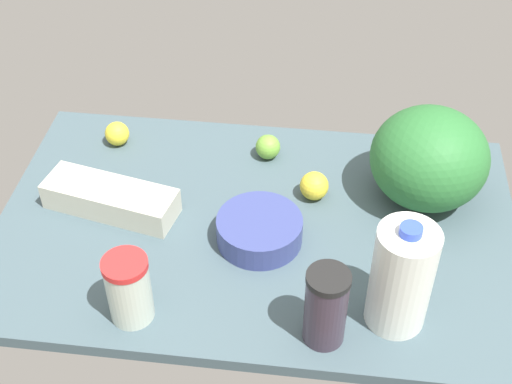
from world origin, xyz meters
The scene contains 10 objects.
countertop centered at (0.00, 0.00, 1.50)cm, with size 120.00×76.00×3.00cm, color #41555E.
mixing_bowl centered at (-1.37, 4.87, 6.08)cm, with size 19.30×19.30×6.16cm, color #384283.
egg_carton centered at (34.40, -1.01, 6.30)cm, with size 31.47×10.35×6.60cm, color beige.
watermelon centered at (-38.53, -14.54, 14.74)cm, with size 27.33×27.33×23.48cm, color #2B6F33.
milk_jug centered at (-31.02, 23.39, 15.04)cm, with size 12.10×12.10×25.65cm.
shaker_bottle centered at (-17.02, 29.75, 11.93)cm, with size 8.52×8.52×17.78cm.
tumbler_cup centered at (21.71, 29.04, 10.82)cm, with size 9.12×9.12×15.57cm.
lemon_loose centered at (-12.62, -11.15, 6.46)cm, with size 6.92×6.92×6.92cm, color yellow.
lime_beside_bowl centered at (0.35, -25.08, 6.16)cm, with size 6.33×6.33×6.33cm, color #6FAA3A.
lemon_far_back centered at (39.65, -25.91, 6.14)cm, with size 6.29×6.29×6.29cm, color yellow.
Camera 1 is at (-14.28, 117.02, 118.39)cm, focal length 50.00 mm.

